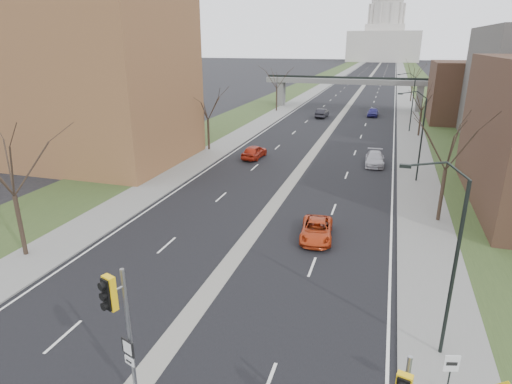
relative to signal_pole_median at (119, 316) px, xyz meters
The scene contains 26 objects.
road_surface 150.60m from the signal_pole_median, 90.09° to the left, with size 20.00×600.00×0.01m, color black.
median_strip 150.60m from the signal_pole_median, 90.09° to the left, with size 1.20×600.00×0.02m, color gray.
sidewalk_right 151.06m from the signal_pole_median, 85.54° to the left, with size 4.00×600.00×0.12m, color gray.
sidewalk_left 151.10m from the signal_pole_median, 94.65° to the left, with size 4.00×600.00×0.12m, color gray.
grass_verge_right 151.64m from the signal_pole_median, 83.27° to the left, with size 8.00×600.00×0.10m, color #2B3A1B.
grass_verge_left 151.70m from the signal_pole_median, 96.91° to the left, with size 8.00×600.00×0.10m, color #2B3A1B.
apartment_building 40.88m from the signal_pole_median, 130.67° to the left, with size 25.00×16.00×22.00m, color brown.
commercial_block_far 73.83m from the signal_pole_median, 72.86° to the left, with size 14.00×14.00×10.00m, color #4A3422.
pedestrian_bridge 80.55m from the signal_pole_median, 90.18° to the left, with size 34.00×3.00×6.45m.
capitol 320.88m from the signal_pole_median, 90.04° to the left, with size 48.00×42.00×55.75m.
streetlight_near 12.92m from the signal_pole_median, 31.37° to the left, with size 2.61×0.20×8.70m.
streetlight_mid 34.40m from the signal_pole_median, 71.74° to the left, with size 2.61×0.20×8.70m.
streetlight_far 59.60m from the signal_pole_median, 79.60° to the left, with size 2.61×0.20×8.70m.
tree_left_a 15.99m from the signal_pole_median, 147.16° to the left, with size 7.20×7.20×9.40m.
tree_left_b 40.82m from the signal_pole_median, 108.96° to the left, with size 6.75×6.75×8.81m.
tree_left_c 73.81m from the signal_pole_median, 100.35° to the left, with size 7.65×7.65×9.99m.
tree_right_a 26.04m from the signal_pole_median, 60.51° to the left, with size 7.20×7.20×9.40m.
tree_right_b 57.02m from the signal_pole_median, 77.07° to the left, with size 6.30×6.30×8.22m.
tree_right_c 96.44m from the signal_pole_median, 82.40° to the left, with size 7.65×7.65×9.99m.
signal_pole_median is the anchor object (origin of this frame).
speed_limit_sign 11.98m from the signal_pole_median, 15.46° to the left, with size 0.53×0.17×2.53m.
car_left_near 37.13m from the signal_pole_median, 100.12° to the left, with size 1.87×4.65×1.59m, color #AA2513.
car_left_far 67.88m from the signal_pole_median, 92.85° to the left, with size 1.67×4.80×1.58m, color black.
car_right_near 17.57m from the signal_pole_median, 75.59° to the left, with size 2.15×4.65×1.29m, color #BA3713.
car_right_mid 38.45m from the signal_pole_median, 79.01° to the left, with size 2.02×4.98×1.45m, color #ADACB4.
car_right_far 72.08m from the signal_pole_median, 85.66° to the left, with size 1.86×4.63×1.58m, color navy.
Camera 1 is at (8.61, -11.24, 13.10)m, focal length 30.00 mm.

